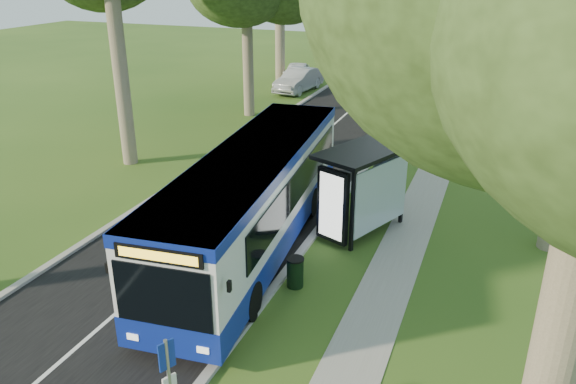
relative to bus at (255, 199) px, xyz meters
name	(u,v)px	position (x,y,z in m)	size (l,w,h in m)	color
ground	(270,295)	(1.56, -2.49, -1.72)	(120.00, 120.00, 0.00)	#2C5019
road	(285,167)	(-1.94, 7.51, -1.71)	(7.00, 100.00, 0.02)	black
kerb_east	(359,176)	(1.56, 7.51, -1.66)	(0.25, 100.00, 0.12)	#9E9B93
kerb_west	(217,157)	(-5.44, 7.51, -1.66)	(0.25, 100.00, 0.12)	#9E9B93
centre_line	(285,167)	(-1.94, 7.51, -1.70)	(0.12, 100.00, 0.01)	white
footpath	(428,187)	(4.56, 7.51, -1.71)	(1.50, 100.00, 0.02)	gray
bus	(255,199)	(0.00, 0.00, 0.00)	(3.83, 12.75, 3.33)	white
bus_stop_sign	(169,380)	(1.86, -7.99, -0.20)	(0.18, 0.33, 2.43)	gray
bus_shelter	(364,179)	(3.06, 2.04, 0.40)	(3.06, 3.93, 2.99)	black
litter_bin	(295,272)	(2.06, -1.78, -1.26)	(0.53, 0.53, 0.92)	black
car_white	(297,75)	(-7.72, 24.60, -0.88)	(2.00, 4.97, 1.69)	white
car_silver	(299,80)	(-6.94, 22.86, -0.91)	(1.73, 4.97, 1.64)	#A4A7AC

